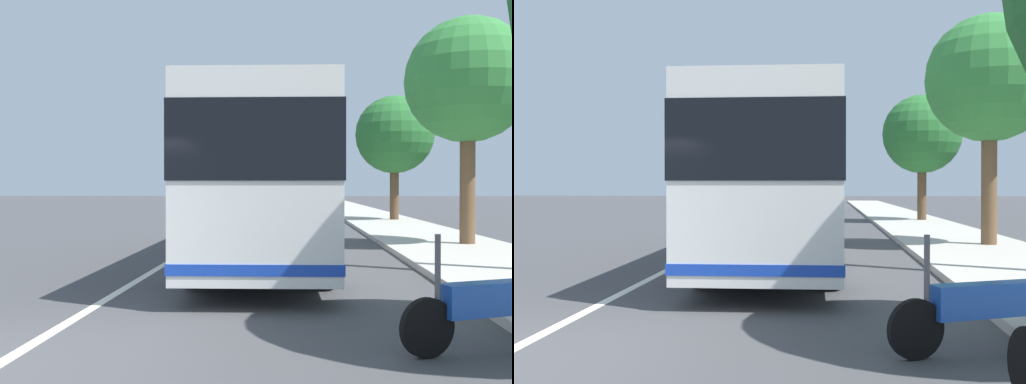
# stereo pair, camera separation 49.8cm
# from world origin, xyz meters

# --- Properties ---
(sidewalk_curb) EXTENTS (110.00, 3.60, 0.14)m
(sidewalk_curb) POSITION_xyz_m (10.00, -7.27, 0.07)
(sidewalk_curb) COLOR #B2ADA3
(sidewalk_curb) RESTS_ON ground
(lane_divider_line) EXTENTS (110.00, 0.16, 0.01)m
(lane_divider_line) POSITION_xyz_m (10.00, 0.00, 0.00)
(lane_divider_line) COLOR silver
(lane_divider_line) RESTS_ON ground
(coach_bus) EXTENTS (11.95, 2.82, 3.40)m
(coach_bus) POSITION_xyz_m (8.40, -2.19, 1.95)
(coach_bus) COLOR silver
(coach_bus) RESTS_ON ground
(motorcycle_far_end) EXTENTS (0.97, 2.15, 1.26)m
(motorcycle_far_end) POSITION_xyz_m (0.88, -5.01, 0.47)
(motorcycle_far_end) COLOR black
(motorcycle_far_end) RESTS_ON ground
(car_side_street) EXTENTS (4.22, 2.04, 1.51)m
(car_side_street) POSITION_xyz_m (36.49, -2.64, 0.72)
(car_side_street) COLOR black
(car_side_street) RESTS_ON ground
(car_behind_bus) EXTENTS (4.13, 1.86, 1.35)m
(car_behind_bus) POSITION_xyz_m (44.33, -1.80, 0.64)
(car_behind_bus) COLOR silver
(car_behind_bus) RESTS_ON ground
(roadside_tree_mid_block) EXTENTS (3.54, 3.54, 6.55)m
(roadside_tree_mid_block) POSITION_xyz_m (11.48, -7.82, 4.73)
(roadside_tree_mid_block) COLOR brown
(roadside_tree_mid_block) RESTS_ON ground
(roadside_tree_far_block) EXTENTS (3.84, 3.84, 6.26)m
(roadside_tree_far_block) POSITION_xyz_m (23.93, -7.90, 4.31)
(roadside_tree_far_block) COLOR brown
(roadside_tree_far_block) RESTS_ON ground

